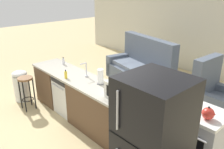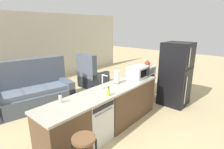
% 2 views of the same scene
% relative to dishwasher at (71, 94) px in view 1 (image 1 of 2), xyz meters
% --- Properties ---
extents(ground_plane, '(24.00, 24.00, 0.00)m').
position_rel_dishwasher_xyz_m(ground_plane, '(0.25, 0.00, -0.42)').
color(ground_plane, tan).
extents(wall_back, '(10.00, 0.06, 2.60)m').
position_rel_dishwasher_xyz_m(wall_back, '(0.55, 4.20, 0.88)').
color(wall_back, beige).
rests_on(wall_back, ground_plane).
extents(kitchen_counter, '(2.94, 0.66, 0.90)m').
position_rel_dishwasher_xyz_m(kitchen_counter, '(0.49, 0.00, -0.00)').
color(kitchen_counter, brown).
rests_on(kitchen_counter, ground_plane).
extents(dishwasher, '(0.58, 0.61, 0.84)m').
position_rel_dishwasher_xyz_m(dishwasher, '(0.00, 0.00, 0.00)').
color(dishwasher, silver).
rests_on(dishwasher, ground_plane).
extents(stove_range, '(0.76, 0.68, 0.90)m').
position_rel_dishwasher_xyz_m(stove_range, '(2.60, 0.55, 0.03)').
color(stove_range, '#A8AAB2').
rests_on(stove_range, ground_plane).
extents(refrigerator, '(0.72, 0.73, 1.72)m').
position_rel_dishwasher_xyz_m(refrigerator, '(2.60, -0.55, 0.44)').
color(refrigerator, black).
rests_on(refrigerator, ground_plane).
extents(microwave, '(0.50, 0.37, 0.28)m').
position_rel_dishwasher_xyz_m(microwave, '(1.56, -0.00, 0.62)').
color(microwave, white).
rests_on(microwave, kitchen_counter).
extents(sink_faucet, '(0.07, 0.18, 0.30)m').
position_rel_dishwasher_xyz_m(sink_faucet, '(0.41, 0.11, 0.61)').
color(sink_faucet, silver).
rests_on(sink_faucet, kitchen_counter).
extents(paper_towel_roll, '(0.14, 0.14, 0.28)m').
position_rel_dishwasher_xyz_m(paper_towel_roll, '(0.86, 0.11, 0.62)').
color(paper_towel_roll, '#4C4C51').
rests_on(paper_towel_roll, kitchen_counter).
extents(soap_bottle, '(0.06, 0.06, 0.18)m').
position_rel_dishwasher_xyz_m(soap_bottle, '(0.21, -0.22, 0.55)').
color(soap_bottle, yellow).
rests_on(soap_bottle, kitchen_counter).
extents(dish_soap_bottle, '(0.06, 0.06, 0.18)m').
position_rel_dishwasher_xyz_m(dish_soap_bottle, '(-0.54, 0.19, 0.55)').
color(dish_soap_bottle, silver).
rests_on(dish_soap_bottle, kitchen_counter).
extents(kettle, '(0.21, 0.17, 0.19)m').
position_rel_dishwasher_xyz_m(kettle, '(2.77, 0.42, 0.56)').
color(kettle, red).
rests_on(kettle, stove_range).
extents(bar_stool, '(0.32, 0.32, 0.74)m').
position_rel_dishwasher_xyz_m(bar_stool, '(-0.76, -0.64, 0.11)').
color(bar_stool, brown).
rests_on(bar_stool, ground_plane).
extents(trash_bin, '(0.35, 0.35, 0.74)m').
position_rel_dishwasher_xyz_m(trash_bin, '(-1.26, -0.58, -0.04)').
color(trash_bin, white).
rests_on(trash_bin, ground_plane).
extents(couch, '(2.14, 1.28, 1.27)m').
position_rel_dishwasher_xyz_m(couch, '(-0.05, 2.32, -0.03)').
color(couch, '#515B6B').
rests_on(couch, ground_plane).
extents(armchair, '(0.83, 0.88, 1.20)m').
position_rel_dishwasher_xyz_m(armchair, '(2.04, 2.23, -0.07)').
color(armchair, '#515B6B').
rests_on(armchair, ground_plane).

